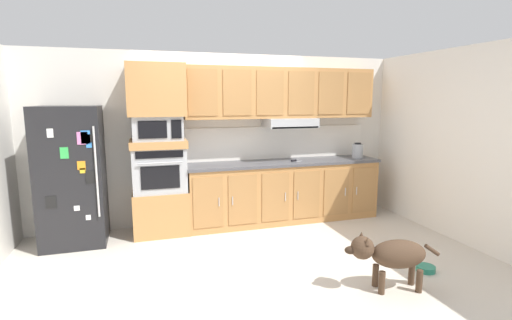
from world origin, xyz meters
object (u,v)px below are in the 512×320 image
built_in_oven (159,169)px  dog_food_bowl (426,268)px  electric_kettle (358,151)px  dog (391,254)px  microwave (157,128)px  refrigerator (72,176)px  screwdriver (294,160)px

built_in_oven → dog_food_bowl: 3.50m
built_in_oven → electric_kettle: (3.05, -0.05, 0.13)m
dog → dog_food_bowl: dog is taller
built_in_oven → microwave: 0.56m
refrigerator → electric_kettle: 4.13m
microwave → screwdriver: 2.03m
refrigerator → built_in_oven: 1.08m
screwdriver → electric_kettle: 1.10m
electric_kettle → screwdriver: bearing=-178.6°
refrigerator → electric_kettle: (4.13, 0.02, 0.15)m
electric_kettle → built_in_oven: bearing=179.1°
refrigerator → dog: (3.12, -2.24, -0.51)m
refrigerator → microwave: bearing=3.6°
built_in_oven → dog_food_bowl: bearing=-38.0°
refrigerator → dog_food_bowl: (3.74, -2.02, -0.85)m
microwave → dog_food_bowl: (2.67, -2.09, -1.43)m
refrigerator → screwdriver: 3.04m
microwave → refrigerator: bearing=-176.4°
microwave → dog: 3.27m
dog → dog_food_bowl: 0.74m
screwdriver → dog: size_ratio=0.17×
microwave → dog: bearing=-48.5°
microwave → dog: (2.04, -2.30, -1.09)m
built_in_oven → dog: 3.12m
built_in_oven → refrigerator: bearing=-176.4°
dog → dog_food_bowl: size_ratio=4.72×
dog_food_bowl → microwave: bearing=142.0°
screwdriver → electric_kettle: electric_kettle is taller
microwave → dog_food_bowl: bearing=-38.0°
microwave → screwdriver: size_ratio=3.96×
electric_kettle → dog: electric_kettle is taller
screwdriver → dog_food_bowl: 2.32m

